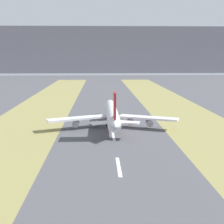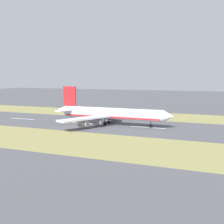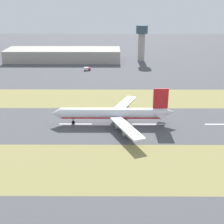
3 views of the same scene
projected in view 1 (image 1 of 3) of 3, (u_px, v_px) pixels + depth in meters
name	position (u px, v px, depth m)	size (l,w,h in m)	color
ground_plane	(112.00, 127.00, 157.47)	(800.00, 800.00, 0.00)	#4C4C51
grass_median_west	(22.00, 127.00, 155.70)	(40.00, 600.00, 0.01)	olive
grass_median_east	(200.00, 126.00, 159.25)	(40.00, 600.00, 0.01)	olive
centreline_dash_near	(119.00, 167.00, 101.12)	(1.20, 18.00, 0.01)	silver
centreline_dash_mid	(113.00, 135.00, 140.42)	(1.20, 18.00, 0.01)	silver
centreline_dash_far	(110.00, 118.00, 179.73)	(1.20, 18.00, 0.01)	silver
airplane_main_jet	(112.00, 115.00, 157.13)	(64.14, 67.02, 20.20)	silver
mountain_ridge	(102.00, 50.00, 660.36)	(800.00, 120.00, 89.76)	gray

